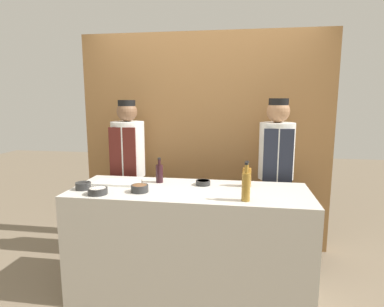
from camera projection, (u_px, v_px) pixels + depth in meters
ground_plane at (189, 292)px, 2.83m from camera, size 14.00×14.00×0.00m
cabinet_wall at (204, 142)px, 3.67m from camera, size 2.77×0.18×2.40m
counter at (189, 242)px, 2.75m from camera, size 1.98×0.72×0.94m
sauce_bowl_orange at (83, 185)px, 2.67m from camera, size 0.13×0.13×0.06m
sauce_bowl_yellow at (203, 182)px, 2.81m from camera, size 0.13×0.13×0.04m
sauce_bowl_white at (98, 191)px, 2.54m from camera, size 0.15×0.15×0.05m
sauce_bowl_brown at (140, 188)px, 2.60m from camera, size 0.14×0.14×0.06m
cutting_board at (117, 183)px, 2.85m from camera, size 0.39×0.21×0.02m
bottle_vinegar at (246, 186)px, 2.36m from camera, size 0.06×0.06×0.29m
bottle_amber at (247, 176)px, 2.76m from camera, size 0.08×0.08×0.22m
bottle_wine at (159, 173)px, 2.89m from camera, size 0.06×0.06×0.23m
chef_left at (129, 172)px, 3.43m from camera, size 0.35×0.35×1.67m
chef_right at (275, 176)px, 3.19m from camera, size 0.34×0.34×1.69m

